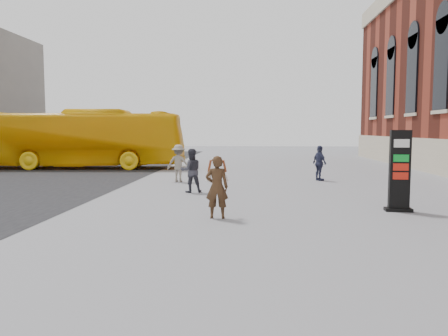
# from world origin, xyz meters

# --- Properties ---
(ground) EXTENTS (100.00, 100.00, 0.00)m
(ground) POSITION_xyz_m (0.00, 0.00, 0.00)
(ground) COLOR #9E9EA3
(info_pylon) EXTENTS (0.75, 0.42, 2.25)m
(info_pylon) POSITION_xyz_m (4.19, 1.72, 1.12)
(info_pylon) COLOR black
(info_pylon) RESTS_ON ground
(woman) EXTENTS (0.62, 0.57, 1.60)m
(woman) POSITION_xyz_m (-0.77, 0.44, 0.82)
(woman) COLOR #442B18
(woman) RESTS_ON ground
(bus) EXTENTS (12.45, 3.65, 3.42)m
(bus) POSITION_xyz_m (-10.07, 14.54, 1.71)
(bus) COLOR yellow
(bus) RESTS_ON road
(pedestrian_a) EXTENTS (0.91, 0.80, 1.58)m
(pedestrian_a) POSITION_xyz_m (-2.07, 5.00, 0.79)
(pedestrian_a) COLOR #34343D
(pedestrian_a) RESTS_ON ground
(pedestrian_b) EXTENTS (1.11, 0.72, 1.62)m
(pedestrian_b) POSITION_xyz_m (-3.05, 8.15, 0.81)
(pedestrian_b) COLOR gray
(pedestrian_b) RESTS_ON ground
(pedestrian_c) EXTENTS (0.73, 0.99, 1.56)m
(pedestrian_c) POSITION_xyz_m (3.12, 9.00, 0.78)
(pedestrian_c) COLOR #2F3352
(pedestrian_c) RESTS_ON ground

